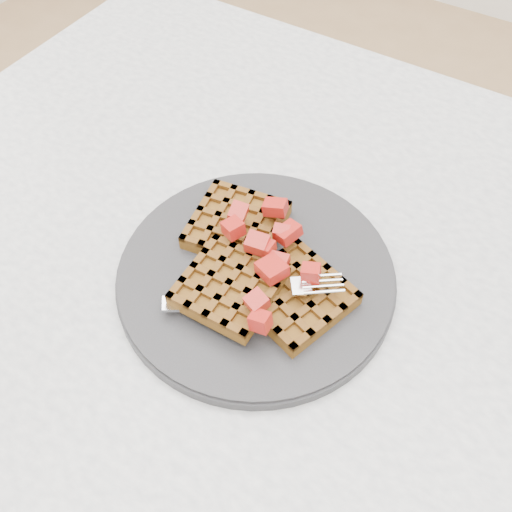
# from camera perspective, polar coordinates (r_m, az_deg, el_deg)

# --- Properties ---
(ground) EXTENTS (4.00, 4.00, 0.00)m
(ground) POSITION_cam_1_polar(r_m,az_deg,el_deg) (1.27, 5.45, -23.30)
(ground) COLOR tan
(ground) RESTS_ON ground
(table) EXTENTS (1.20, 0.80, 0.75)m
(table) POSITION_cam_1_polar(r_m,az_deg,el_deg) (0.67, 9.59, -9.93)
(table) COLOR silver
(table) RESTS_ON ground
(plate) EXTENTS (0.28, 0.28, 0.02)m
(plate) POSITION_cam_1_polar(r_m,az_deg,el_deg) (0.58, -0.00, -1.93)
(plate) COLOR #242427
(plate) RESTS_ON table
(waffles) EXTENTS (0.20, 0.17, 0.03)m
(waffles) POSITION_cam_1_polar(r_m,az_deg,el_deg) (0.56, -0.19, -1.06)
(waffles) COLOR brown
(waffles) RESTS_ON plate
(strawberry_pile) EXTENTS (0.15, 0.15, 0.02)m
(strawberry_pile) POSITION_cam_1_polar(r_m,az_deg,el_deg) (0.54, -0.00, 0.90)
(strawberry_pile) COLOR maroon
(strawberry_pile) RESTS_ON waffles
(fork) EXTENTS (0.16, 0.13, 0.02)m
(fork) POSITION_cam_1_polar(r_m,az_deg,el_deg) (0.54, 0.98, -4.40)
(fork) COLOR silver
(fork) RESTS_ON plate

